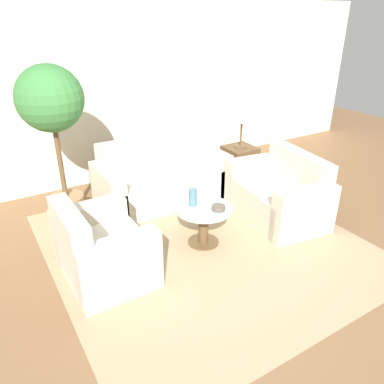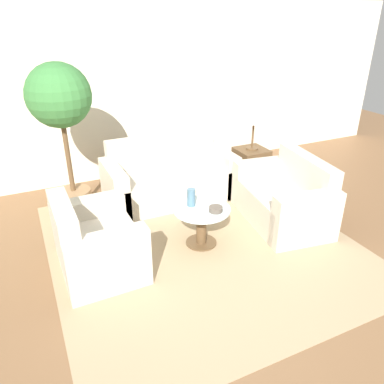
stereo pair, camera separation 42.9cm
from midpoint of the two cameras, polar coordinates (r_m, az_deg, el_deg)
name	(u,v)px [view 1 (the left image)]	position (r m, az deg, el deg)	size (l,w,h in m)	color
ground_plane	(228,272)	(3.94, 2.36, -12.14)	(14.00, 14.00, 0.00)	brown
wall_back	(113,95)	(5.89, -14.00, 14.13)	(10.00, 0.06, 2.60)	beige
rug	(203,242)	(4.37, -1.10, -7.75)	(3.29, 3.42, 0.01)	tan
sofa_main	(161,180)	(5.29, -7.14, 1.81)	(1.78, 0.84, 0.85)	beige
armchair	(99,252)	(3.88, -17.12, -8.83)	(0.79, 1.00, 0.82)	beige
loveseat	(281,195)	(4.90, 10.96, -0.54)	(0.98, 1.40, 0.84)	beige
coffee_table	(204,221)	(4.22, -1.14, -4.46)	(0.65, 0.65, 0.46)	brown
side_table	(239,165)	(5.77, 5.11, 4.07)	(0.44, 0.44, 0.58)	brown
table_lamp	(242,113)	(5.53, 5.44, 11.81)	(0.36, 0.36, 0.65)	brown
potted_plant	(53,115)	(4.64, -23.05, 10.65)	(0.75, 0.75, 1.93)	#93704C
vase	(193,197)	(4.14, -2.80, -0.89)	(0.09, 0.09, 0.20)	slate
bowl	(218,208)	(4.08, 1.06, -2.50)	(0.15, 0.15, 0.05)	brown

